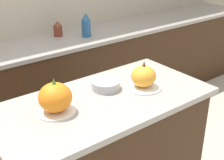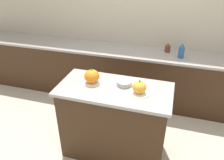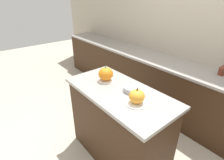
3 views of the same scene
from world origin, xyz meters
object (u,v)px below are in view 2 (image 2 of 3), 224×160
object	(u,v)px
pumpkin_cake_right	(139,88)
mixing_bowl	(124,83)
pumpkin_cake_left	(92,77)
bottle_short	(168,48)
bottle_tall	(182,51)

from	to	relation	value
pumpkin_cake_right	mixing_bowl	xyz separation A→B (m)	(-0.19, 0.12, -0.04)
pumpkin_cake_left	bottle_short	bearing A→B (deg)	61.02
pumpkin_cake_left	pumpkin_cake_right	size ratio (longest dim) A/B	0.91
bottle_tall	bottle_short	distance (m)	0.28
pumpkin_cake_left	mixing_bowl	size ratio (longest dim) A/B	1.21
mixing_bowl	bottle_short	bearing A→B (deg)	73.34
mixing_bowl	bottle_tall	bearing A→B (deg)	61.87
pumpkin_cake_right	bottle_tall	bearing A→B (deg)	71.86
bottle_short	mixing_bowl	world-z (taller)	bottle_short
pumpkin_cake_left	bottle_tall	size ratio (longest dim) A/B	0.87
pumpkin_cake_left	bottle_tall	xyz separation A→B (m)	(0.96, 1.17, -0.02)
bottle_short	mixing_bowl	distance (m)	1.35
bottle_tall	mixing_bowl	bearing A→B (deg)	-118.13
pumpkin_cake_left	bottle_short	distance (m)	1.55
pumpkin_cake_left	mixing_bowl	world-z (taller)	pumpkin_cake_left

